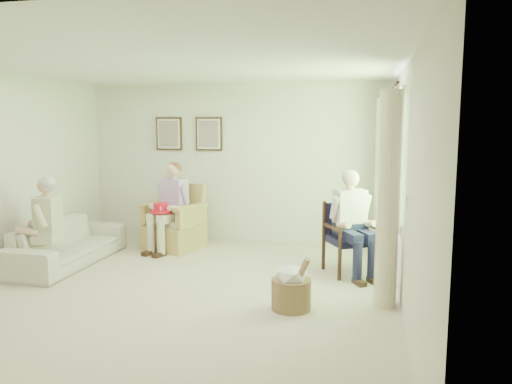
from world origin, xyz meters
TOP-DOWN VIEW (x-y plane):
  - floor at (0.00, 0.00)m, footprint 5.50×5.50m
  - back_wall at (0.00, 2.75)m, footprint 5.00×0.04m
  - right_wall at (2.50, 0.00)m, footprint 0.04×5.50m
  - ceiling at (0.00, 0.00)m, footprint 5.00×5.50m
  - window at (2.46, 1.20)m, footprint 0.13×2.50m
  - curtain_left at (2.33, 0.22)m, footprint 0.34×0.34m
  - curtain_right at (2.33, 2.18)m, footprint 0.34×0.34m
  - framed_print_left at (-1.15, 2.71)m, footprint 0.45×0.05m
  - framed_print_right at (-0.45, 2.71)m, footprint 0.45×0.05m
  - wicker_armchair at (-0.81, 2.06)m, footprint 0.78×0.78m
  - wood_armchair at (1.92, 1.39)m, footprint 0.59×0.55m
  - sofa at (-1.95, 0.89)m, footprint 2.00×0.78m
  - person_wicker at (-0.81, 1.92)m, footprint 0.40×0.63m
  - person_dark at (1.92, 1.24)m, footprint 0.40×0.63m
  - person_sofa at (-1.95, 0.39)m, footprint 0.42×0.62m
  - red_hat at (-0.89, 1.73)m, footprint 0.34×0.34m
  - hatbox at (1.36, -0.13)m, footprint 0.56×0.56m

SIDE VIEW (x-z plane):
  - floor at x=0.00m, z-range 0.00..0.00m
  - hatbox at x=1.36m, z-range -0.07..0.55m
  - sofa at x=-1.95m, z-range 0.00..0.58m
  - wicker_armchair at x=-0.81m, z-range -0.18..0.82m
  - wood_armchair at x=1.92m, z-range 0.04..0.95m
  - red_hat at x=-0.89m, z-range 0.61..0.75m
  - person_sofa at x=-1.95m, z-range 0.08..1.33m
  - person_dark at x=1.92m, z-range 0.11..1.44m
  - person_wicker at x=-0.81m, z-range 0.11..1.44m
  - curtain_left at x=2.33m, z-range 0.00..2.30m
  - curtain_right at x=2.33m, z-range 0.00..2.30m
  - back_wall at x=0.00m, z-range 0.00..2.60m
  - right_wall at x=2.50m, z-range 0.00..2.60m
  - window at x=2.46m, z-range 0.77..2.40m
  - framed_print_left at x=-1.15m, z-range 1.51..2.06m
  - framed_print_right at x=-0.45m, z-range 1.51..2.06m
  - ceiling at x=0.00m, z-range 2.59..2.61m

